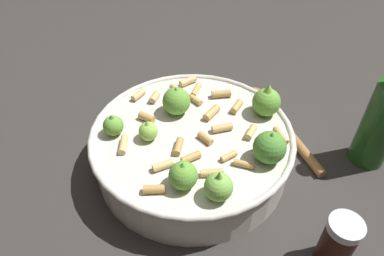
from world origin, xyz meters
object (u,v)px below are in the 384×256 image
(cooking_pan, at_px, (193,145))
(olive_oil_bottle, at_px, (382,122))
(wooden_spoon, at_px, (278,120))
(pepper_shaker, at_px, (338,242))

(cooking_pan, distance_m, olive_oil_bottle, 0.30)
(olive_oil_bottle, distance_m, wooden_spoon, 0.18)
(wooden_spoon, bearing_deg, cooking_pan, 46.10)
(cooking_pan, height_order, pepper_shaker, cooking_pan)
(cooking_pan, bearing_deg, olive_oil_bottle, -163.79)
(pepper_shaker, height_order, wooden_spoon, pepper_shaker)
(pepper_shaker, height_order, olive_oil_bottle, olive_oil_bottle)
(cooking_pan, bearing_deg, pepper_shaker, 150.58)
(olive_oil_bottle, xyz_separation_m, wooden_spoon, (0.15, -0.06, -0.08))
(cooking_pan, height_order, wooden_spoon, cooking_pan)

